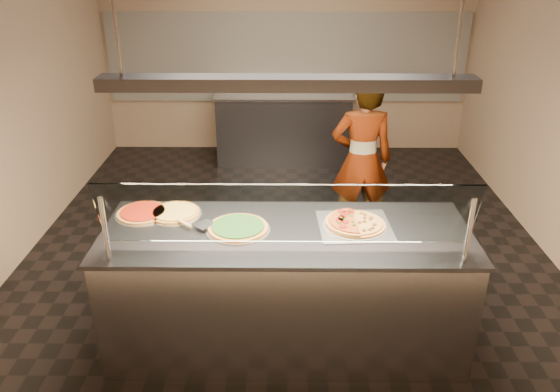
{
  "coord_description": "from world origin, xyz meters",
  "views": [
    {
      "loc": [
        -0.02,
        -4.55,
        2.72
      ],
      "look_at": [
        -0.06,
        -0.89,
        1.02
      ],
      "focal_mm": 35.0,
      "sensor_mm": 36.0,
      "label": 1
    }
  ],
  "objects_px": {
    "serving_counter": "(286,287)",
    "half_pizza_pepperoni": "(341,222)",
    "half_pizza_sausage": "(369,223)",
    "pizza_cheese": "(175,212)",
    "worker": "(362,160)",
    "pizza_tomato": "(143,212)",
    "pizza_spinach": "(238,227)",
    "perforated_tray": "(355,225)",
    "prep_table": "(284,126)",
    "heat_lamp_housing": "(287,83)",
    "sneeze_guard": "(287,215)",
    "pizza_spatula": "(193,223)"
  },
  "relations": [
    {
      "from": "serving_counter",
      "to": "half_pizza_pepperoni",
      "type": "xyz_separation_m",
      "value": [
        0.38,
        0.07,
        0.5
      ]
    },
    {
      "from": "serving_counter",
      "to": "half_pizza_sausage",
      "type": "relative_size",
      "value": 6.02
    },
    {
      "from": "half_pizza_pepperoni",
      "to": "half_pizza_sausage",
      "type": "distance_m",
      "value": 0.2
    },
    {
      "from": "pizza_cheese",
      "to": "worker",
      "type": "relative_size",
      "value": 0.24
    },
    {
      "from": "half_pizza_pepperoni",
      "to": "half_pizza_sausage",
      "type": "xyz_separation_m",
      "value": [
        0.2,
        -0.0,
        -0.01
      ]
    },
    {
      "from": "pizza_tomato",
      "to": "pizza_cheese",
      "type": "bearing_deg",
      "value": 0.95
    },
    {
      "from": "half_pizza_sausage",
      "to": "pizza_spinach",
      "type": "xyz_separation_m",
      "value": [
        -0.91,
        -0.05,
        -0.01
      ]
    },
    {
      "from": "perforated_tray",
      "to": "pizza_spinach",
      "type": "relative_size",
      "value": 1.18
    },
    {
      "from": "serving_counter",
      "to": "perforated_tray",
      "type": "distance_m",
      "value": 0.67
    },
    {
      "from": "prep_table",
      "to": "heat_lamp_housing",
      "type": "bearing_deg",
      "value": -89.56
    },
    {
      "from": "sneeze_guard",
      "to": "prep_table",
      "type": "height_order",
      "value": "sneeze_guard"
    },
    {
      "from": "pizza_tomato",
      "to": "worker",
      "type": "xyz_separation_m",
      "value": [
        1.77,
        1.38,
        -0.13
      ]
    },
    {
      "from": "sneeze_guard",
      "to": "worker",
      "type": "bearing_deg",
      "value": 69.74
    },
    {
      "from": "sneeze_guard",
      "to": "pizza_cheese",
      "type": "distance_m",
      "value": 1.04
    },
    {
      "from": "perforated_tray",
      "to": "heat_lamp_housing",
      "type": "bearing_deg",
      "value": -171.35
    },
    {
      "from": "half_pizza_sausage",
      "to": "pizza_spatula",
      "type": "xyz_separation_m",
      "value": [
        -1.22,
        -0.02,
        0.0
      ]
    },
    {
      "from": "worker",
      "to": "heat_lamp_housing",
      "type": "xyz_separation_m",
      "value": [
        -0.73,
        -1.63,
        1.13
      ]
    },
    {
      "from": "prep_table",
      "to": "worker",
      "type": "relative_size",
      "value": 1.1
    },
    {
      "from": "sneeze_guard",
      "to": "half_pizza_pepperoni",
      "type": "relative_size",
      "value": 5.45
    },
    {
      "from": "serving_counter",
      "to": "heat_lamp_housing",
      "type": "relative_size",
      "value": 1.1
    },
    {
      "from": "pizza_cheese",
      "to": "prep_table",
      "type": "xyz_separation_m",
      "value": [
        0.78,
        3.56,
        -0.48
      ]
    },
    {
      "from": "prep_table",
      "to": "serving_counter",
      "type": "bearing_deg",
      "value": -89.56
    },
    {
      "from": "perforated_tray",
      "to": "half_pizza_sausage",
      "type": "distance_m",
      "value": 0.1
    },
    {
      "from": "serving_counter",
      "to": "perforated_tray",
      "type": "relative_size",
      "value": 4.84
    },
    {
      "from": "worker",
      "to": "heat_lamp_housing",
      "type": "distance_m",
      "value": 2.11
    },
    {
      "from": "half_pizza_sausage",
      "to": "worker",
      "type": "xyz_separation_m",
      "value": [
        0.15,
        1.56,
        -0.14
      ]
    },
    {
      "from": "serving_counter",
      "to": "pizza_cheese",
      "type": "distance_m",
      "value": 0.97
    },
    {
      "from": "perforated_tray",
      "to": "pizza_spinach",
      "type": "bearing_deg",
      "value": -176.19
    },
    {
      "from": "perforated_tray",
      "to": "pizza_spatula",
      "type": "bearing_deg",
      "value": -178.86
    },
    {
      "from": "serving_counter",
      "to": "half_pizza_pepperoni",
      "type": "bearing_deg",
      "value": 11.12
    },
    {
      "from": "pizza_tomato",
      "to": "heat_lamp_housing",
      "type": "distance_m",
      "value": 1.47
    },
    {
      "from": "pizza_cheese",
      "to": "heat_lamp_housing",
      "type": "relative_size",
      "value": 0.17
    },
    {
      "from": "perforated_tray",
      "to": "pizza_cheese",
      "type": "bearing_deg",
      "value": 172.18
    },
    {
      "from": "pizza_tomato",
      "to": "worker",
      "type": "distance_m",
      "value": 2.25
    },
    {
      "from": "sneeze_guard",
      "to": "worker",
      "type": "xyz_separation_m",
      "value": [
        0.73,
        1.97,
        -0.41
      ]
    },
    {
      "from": "serving_counter",
      "to": "prep_table",
      "type": "height_order",
      "value": "same"
    },
    {
      "from": "pizza_spatula",
      "to": "prep_table",
      "type": "height_order",
      "value": "pizza_spatula"
    },
    {
      "from": "sneeze_guard",
      "to": "prep_table",
      "type": "distance_m",
      "value": 4.22
    },
    {
      "from": "serving_counter",
      "to": "pizza_tomato",
      "type": "relative_size",
      "value": 6.36
    },
    {
      "from": "half_pizza_sausage",
      "to": "prep_table",
      "type": "distance_m",
      "value": 3.82
    },
    {
      "from": "perforated_tray",
      "to": "half_pizza_sausage",
      "type": "bearing_deg",
      "value": -0.06
    },
    {
      "from": "worker",
      "to": "pizza_spatula",
      "type": "bearing_deg",
      "value": 46.14
    },
    {
      "from": "half_pizza_pepperoni",
      "to": "pizza_tomato",
      "type": "distance_m",
      "value": 1.43
    },
    {
      "from": "prep_table",
      "to": "pizza_cheese",
      "type": "bearing_deg",
      "value": -102.39
    },
    {
      "from": "half_pizza_sausage",
      "to": "serving_counter",
      "type": "bearing_deg",
      "value": -172.86
    },
    {
      "from": "half_pizza_pepperoni",
      "to": "prep_table",
      "type": "bearing_deg",
      "value": 96.21
    },
    {
      "from": "sneeze_guard",
      "to": "pizza_spinach",
      "type": "relative_size",
      "value": 5.18
    },
    {
      "from": "half_pizza_pepperoni",
      "to": "worker",
      "type": "xyz_separation_m",
      "value": [
        0.35,
        1.56,
        -0.15
      ]
    },
    {
      "from": "worker",
      "to": "pizza_cheese",
      "type": "bearing_deg",
      "value": 39.06
    },
    {
      "from": "heat_lamp_housing",
      "to": "half_pizza_pepperoni",
      "type": "bearing_deg",
      "value": 11.12
    }
  ]
}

